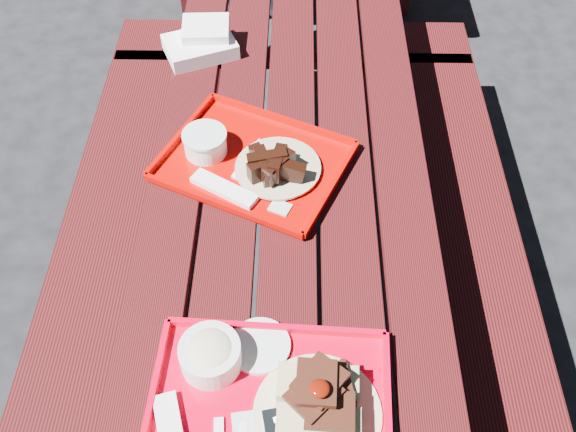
# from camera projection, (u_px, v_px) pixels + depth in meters

# --- Properties ---
(ground) EXTENTS (60.00, 60.00, 0.00)m
(ground) POSITION_uv_depth(u_px,v_px,m) (289.00, 330.00, 2.25)
(ground) COLOR black
(ground) RESTS_ON ground
(picnic_table_near) EXTENTS (1.41, 2.40, 0.75)m
(picnic_table_near) POSITION_uv_depth(u_px,v_px,m) (289.00, 233.00, 1.82)
(picnic_table_near) COLOR #420C0F
(picnic_table_near) RESTS_ON ground
(near_tray) EXTENTS (0.50, 0.41, 0.15)m
(near_tray) POSITION_uv_depth(u_px,v_px,m) (270.00, 395.00, 1.27)
(near_tray) COLOR red
(near_tray) RESTS_ON picnic_table_near
(far_tray) EXTENTS (0.57, 0.52, 0.08)m
(far_tray) POSITION_uv_depth(u_px,v_px,m) (250.00, 160.00, 1.70)
(far_tray) COLOR #B10401
(far_tray) RESTS_ON picnic_table_near
(white_cloth) EXTENTS (0.25, 0.22, 0.09)m
(white_cloth) POSITION_uv_depth(u_px,v_px,m) (202.00, 42.00, 2.01)
(white_cloth) COLOR white
(white_cloth) RESTS_ON picnic_table_near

